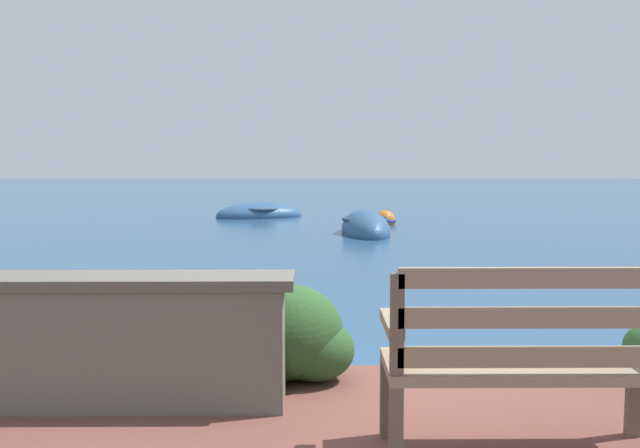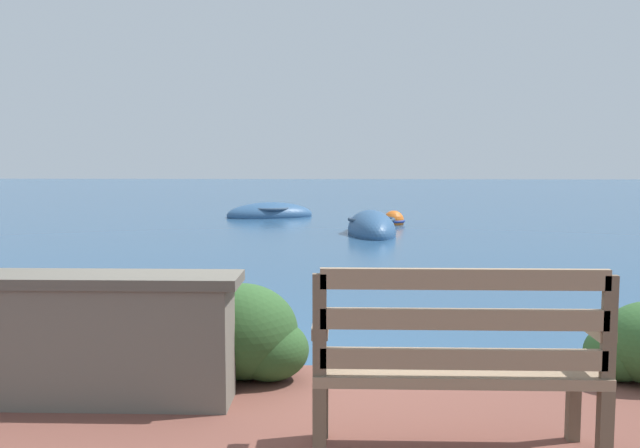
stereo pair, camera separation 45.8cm
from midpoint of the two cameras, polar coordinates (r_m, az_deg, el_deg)
ground_plane at (r=4.94m, az=-5.07°, el=-13.65°), size 80.00×80.00×0.00m
park_bench at (r=3.40m, az=12.51°, el=-10.38°), size 1.31×0.48×0.93m
stone_wall at (r=4.34m, az=-22.15°, el=-8.62°), size 2.49×0.39×0.74m
hedge_clump_left at (r=4.54m, az=-5.77°, el=-9.06°), size 0.89×0.64×0.60m
rowboat_nearest at (r=14.52m, az=2.76°, el=-0.48°), size 1.12×2.43×0.83m
rowboat_mid at (r=18.29m, az=-5.61°, el=0.74°), size 2.48×1.79×0.65m
mooring_buoy at (r=16.41m, az=4.43°, el=0.26°), size 0.53×0.53×0.48m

